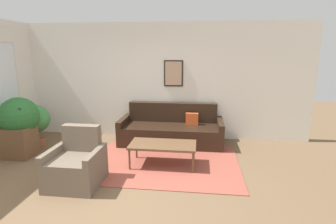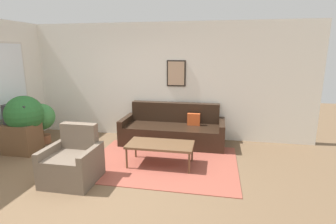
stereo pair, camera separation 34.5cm
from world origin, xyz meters
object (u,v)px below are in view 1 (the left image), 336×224
(couch, at_px, (171,130))
(potted_plant_tall, at_px, (19,117))
(coffee_table, at_px, (163,145))
(tv, at_px, (13,117))
(armchair, at_px, (76,166))

(couch, distance_m, potted_plant_tall, 3.14)
(coffee_table, xyz_separation_m, potted_plant_tall, (-2.90, 0.19, 0.39))
(couch, height_order, tv, tv)
(couch, relative_size, coffee_table, 1.91)
(couch, height_order, potted_plant_tall, potted_plant_tall)
(armchair, bearing_deg, tv, 146.92)
(couch, bearing_deg, armchair, -121.75)
(tv, xyz_separation_m, potted_plant_tall, (0.04, 0.10, -0.04))
(tv, bearing_deg, armchair, -28.58)
(couch, distance_m, coffee_table, 1.24)
(armchair, bearing_deg, coffee_table, 28.96)
(couch, relative_size, armchair, 2.58)
(coffee_table, distance_m, armchair, 1.51)
(couch, xyz_separation_m, armchair, (-1.28, -2.06, -0.00))
(tv, relative_size, armchair, 0.61)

